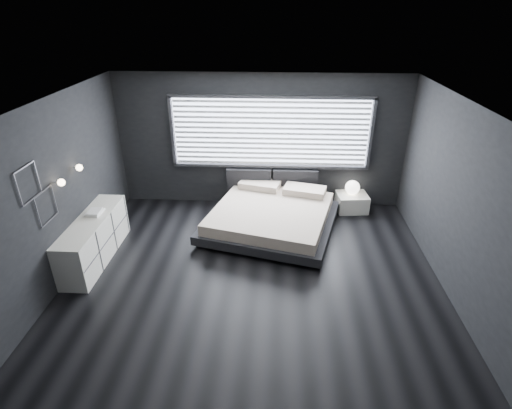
{
  "coord_description": "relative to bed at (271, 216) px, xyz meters",
  "views": [
    {
      "loc": [
        0.33,
        -5.25,
        4.02
      ],
      "look_at": [
        0.0,
        0.85,
        0.9
      ],
      "focal_mm": 28.0,
      "sensor_mm": 36.0,
      "label": 1
    }
  ],
  "objects": [
    {
      "name": "room",
      "position": [
        -0.26,
        -1.59,
        1.12
      ],
      "size": [
        6.04,
        6.0,
        2.8
      ],
      "color": "black",
      "rests_on": "ground"
    },
    {
      "name": "window",
      "position": [
        -0.06,
        1.1,
        1.33
      ],
      "size": [
        4.14,
        0.09,
        1.52
      ],
      "color": "white",
      "rests_on": "ground"
    },
    {
      "name": "headboard",
      "position": [
        -0.01,
        1.05,
        0.29
      ],
      "size": [
        1.96,
        0.16,
        0.52
      ],
      "color": "black",
      "rests_on": "ground"
    },
    {
      "name": "sconce_near",
      "position": [
        -3.14,
        -1.54,
        1.32
      ],
      "size": [
        0.18,
        0.11,
        0.11
      ],
      "color": "silver",
      "rests_on": "ground"
    },
    {
      "name": "sconce_far",
      "position": [
        -3.14,
        -0.94,
        1.32
      ],
      "size": [
        0.18,
        0.11,
        0.11
      ],
      "color": "silver",
      "rests_on": "ground"
    },
    {
      "name": "wall_art_upper",
      "position": [
        -3.24,
        -2.14,
        1.57
      ],
      "size": [
        0.01,
        0.48,
        0.48
      ],
      "color": "#47474C",
      "rests_on": "ground"
    },
    {
      "name": "wall_art_lower",
      "position": [
        -3.24,
        -1.89,
        1.1
      ],
      "size": [
        0.01,
        0.48,
        0.48
      ],
      "color": "#47474C",
      "rests_on": "ground"
    },
    {
      "name": "bed",
      "position": [
        0.0,
        0.0,
        0.0
      ],
      "size": [
        2.85,
        2.78,
        0.61
      ],
      "color": "black",
      "rests_on": "ground"
    },
    {
      "name": "nightstand",
      "position": [
        1.7,
        0.87,
        -0.1
      ],
      "size": [
        0.68,
        0.59,
        0.37
      ],
      "primitive_type": "cube",
      "rotation": [
        0.0,
        0.0,
        0.1
      ],
      "color": "white",
      "rests_on": "ground"
    },
    {
      "name": "orb_lamp",
      "position": [
        1.69,
        0.9,
        0.24
      ],
      "size": [
        0.3,
        0.3,
        0.3
      ],
      "primitive_type": "sphere",
      "color": "white",
      "rests_on": "nightstand"
    },
    {
      "name": "dresser",
      "position": [
        -3.04,
        -1.18,
        0.1
      ],
      "size": [
        0.55,
        1.92,
        0.77
      ],
      "color": "white",
      "rests_on": "ground"
    },
    {
      "name": "book_stack",
      "position": [
        -3.02,
        -0.98,
        0.51
      ],
      "size": [
        0.25,
        0.32,
        0.06
      ],
      "color": "white",
      "rests_on": "dresser"
    }
  ]
}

